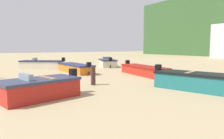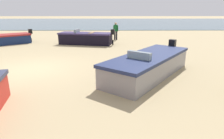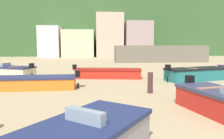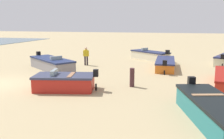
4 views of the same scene
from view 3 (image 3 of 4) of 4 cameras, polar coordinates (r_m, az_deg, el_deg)
name	(u,v)px [view 3 (image 3 of 4)]	position (r m, az deg, el deg)	size (l,w,h in m)	color
headland_hill	(109,29)	(69.02, -0.88, 10.83)	(90.00, 32.00, 15.85)	#385D30
harbor_pier	(161,54)	(34.32, 13.10, 4.15)	(14.63, 2.40, 2.63)	#6C6757
townhouse_far_left	(51,42)	(50.62, -16.31, 7.18)	(4.61, 5.92, 6.97)	silver
townhouse_left	(78,44)	(49.60, -9.11, 6.90)	(7.13, 5.63, 6.16)	beige
townhouse_right	(109,36)	(50.29, -0.78, 9.13)	(6.12, 6.91, 9.94)	#D1AD94
townhouse_far_right	(137,39)	(51.14, 6.82, 8.07)	(6.16, 6.87, 8.21)	#A5908D
boat_red_0	(220,101)	(9.03, 27.11, -7.62)	(2.42, 3.75, 1.21)	red
boat_red_2	(108,73)	(16.80, -1.05, -1.02)	(5.53, 2.21, 1.07)	red
boat_cream_3	(12,71)	(19.37, -25.39, -0.47)	(3.99, 2.90, 1.17)	beige
boat_orange_7	(34,83)	(13.30, -20.38, -3.34)	(5.22, 1.64, 1.08)	orange
boat_teal_9	(196,74)	(16.90, 21.87, -1.11)	(5.20, 2.87, 1.25)	#216F72
mooring_post_mid_beach	(150,83)	(11.57, 10.31, -3.55)	(0.28, 0.28, 1.13)	#47292D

